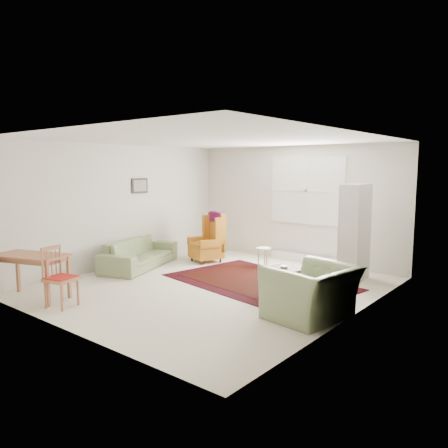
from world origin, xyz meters
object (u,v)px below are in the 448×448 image
Objects in this scene: armchair at (312,287)px; coffee_table at (284,281)px; cabinet at (355,232)px; desk_chair at (61,277)px; sofa at (140,248)px; wingback_chair at (206,237)px; desk at (32,277)px; stool at (263,257)px.

armchair is 1.16m from coffee_table.
cabinet is 5.02m from desk_chair.
armchair is 2.43m from cabinet.
cabinet is 1.96× the size of desk_chair.
coffee_table is at bearing -120.85° from armchair.
wingback_chair is at bearing -49.82° from sofa.
wingback_chair is 3.76m from desk.
wingback_chair is at bearing -6.99° from desk_chair.
sofa is at bearing -88.57° from armchair.
desk is 0.73m from desk_chair.
desk reaches higher than coffee_table.
cabinet is (-0.39, 2.36, 0.44)m from armchair.
desk is at bearing 82.54° from desk_chair.
coffee_table is (2.62, -1.07, -0.32)m from wingback_chair.
sofa is at bearing -99.47° from wingback_chair.
sofa is 5.00× the size of stool.
desk_chair reaches higher than desk.
desk_chair is (-0.81, -4.07, 0.25)m from stool.
cabinet reaches higher than desk_chair.
desk is (-1.52, -4.14, 0.15)m from stool.
cabinet reaches higher than sofa.
sofa is 2.67m from desk_chair.
stool is (-2.27, 2.20, -0.24)m from armchair.
desk_chair is (0.72, 0.08, 0.09)m from desk.
sofa is at bearing -176.96° from coffee_table.
coffee_table is 1.83m from cabinet.
wingback_chair is at bearing -161.77° from stool.
cabinet is at bearing 4.79° from stool.
desk is at bearing -110.18° from stool.
wingback_chair reaches higher than armchair.
wingback_chair is 3.17m from cabinet.
stool is 2.00m from cabinet.
armchair is 1.25× the size of desk_chair.
cabinet is at bearing -84.93° from sofa.
armchair is 3.93m from wingback_chair.
wingback_chair is 1.21× the size of desk_chair.
cabinet is at bearing 73.44° from coffee_table.
armchair is (4.20, -0.55, 0.03)m from sofa.
cabinet is (1.88, 0.16, 0.67)m from stool.
coffee_table is 1.35× the size of stool.
stool is at bearing -69.81° from sofa.
desk_chair is (-2.68, -4.23, -0.43)m from cabinet.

